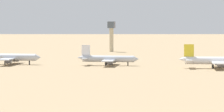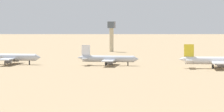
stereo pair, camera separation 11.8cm
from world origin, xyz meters
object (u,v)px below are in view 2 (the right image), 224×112
Objects in this scene: parked_jet_white_3 at (108,59)px; control_tower at (111,33)px; parked_jet_yellow_4 at (215,61)px; parked_jet_orange_2 at (8,57)px.

control_tower is at bearing 95.92° from parked_jet_white_3.
parked_jet_white_3 is 144.88m from control_tower.
control_tower is (-94.11, 147.02, 9.99)m from parked_jet_yellow_4.
parked_jet_orange_2 is at bearing 170.26° from parked_jet_yellow_4.
control_tower reaches higher than parked_jet_yellow_4.
parked_jet_white_3 is 0.90× the size of parked_jet_yellow_4.
control_tower is (-32.94, 140.70, 10.42)m from parked_jet_white_3.
parked_jet_yellow_4 is 174.85m from control_tower.
parked_jet_white_3 is 61.50m from parked_jet_yellow_4.
parked_jet_white_3 is (58.33, 5.81, -0.39)m from parked_jet_orange_2.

